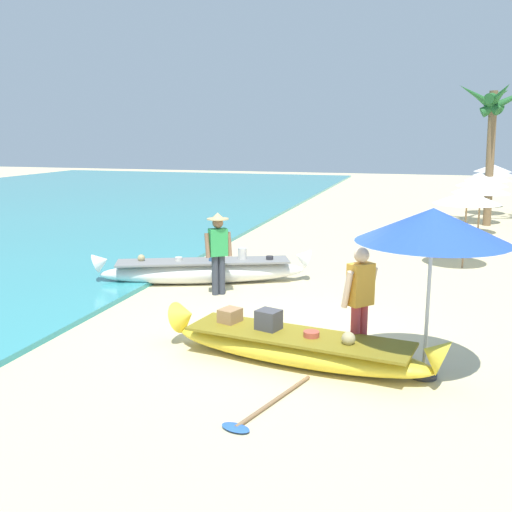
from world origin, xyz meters
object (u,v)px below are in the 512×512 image
object	(u,v)px
palm_tree_leaning_seaward	(493,112)
paddle	(263,409)
boat_yellow_foreground	(296,346)
person_tourist_customer	(360,297)
patio_umbrella_large	(433,226)
boat_white_midground	(204,271)
person_vendor_hatted	(218,248)

from	to	relation	value
palm_tree_leaning_seaward	paddle	world-z (taller)	palm_tree_leaning_seaward
palm_tree_leaning_seaward	boat_yellow_foreground	bearing A→B (deg)	-104.15
paddle	person_tourist_customer	bearing A→B (deg)	65.55
patio_umbrella_large	person_tourist_customer	bearing A→B (deg)	157.75
palm_tree_leaning_seaward	boat_white_midground	bearing A→B (deg)	-122.08
boat_yellow_foreground	palm_tree_leaning_seaward	bearing A→B (deg)	75.85
boat_white_midground	person_tourist_customer	xyz separation A→B (m)	(3.82, -3.61, 0.67)
boat_white_midground	patio_umbrella_large	xyz separation A→B (m)	(4.76, -3.99, 1.81)
person_vendor_hatted	palm_tree_leaning_seaward	world-z (taller)	palm_tree_leaning_seaward
person_tourist_customer	palm_tree_leaning_seaward	world-z (taller)	palm_tree_leaning_seaward
person_vendor_hatted	palm_tree_leaning_seaward	size ratio (longest dim) A/B	0.34
palm_tree_leaning_seaward	patio_umbrella_large	bearing A→B (deg)	-97.41
boat_white_midground	boat_yellow_foreground	bearing A→B (deg)	-53.19
patio_umbrella_large	palm_tree_leaning_seaward	size ratio (longest dim) A/B	0.46
patio_umbrella_large	paddle	size ratio (longest dim) A/B	1.32
person_vendor_hatted	person_tourist_customer	world-z (taller)	person_vendor_hatted
person_tourist_customer	palm_tree_leaning_seaward	distance (m)	14.83
boat_yellow_foreground	person_tourist_customer	xyz separation A→B (m)	(0.84, 0.38, 0.70)
boat_white_midground	person_vendor_hatted	xyz separation A→B (m)	(0.64, -0.80, 0.70)
boat_yellow_foreground	boat_white_midground	size ratio (longest dim) A/B	0.92
boat_white_midground	patio_umbrella_large	world-z (taller)	patio_umbrella_large
person_vendor_hatted	paddle	world-z (taller)	person_vendor_hatted
person_vendor_hatted	paddle	distance (m)	5.39
person_tourist_customer	boat_yellow_foreground	bearing A→B (deg)	-155.99
paddle	boat_yellow_foreground	bearing A→B (deg)	88.05
person_vendor_hatted	patio_umbrella_large	distance (m)	5.33
patio_umbrella_large	boat_white_midground	bearing A→B (deg)	140.05
person_tourist_customer	person_vendor_hatted	bearing A→B (deg)	138.63
boat_yellow_foreground	palm_tree_leaning_seaward	xyz separation A→B (m)	(3.69, 14.62, 3.70)
boat_yellow_foreground	paddle	xyz separation A→B (m)	(-0.05, -1.60, -0.22)
person_vendor_hatted	person_tourist_customer	xyz separation A→B (m)	(3.19, -2.81, -0.03)
person_vendor_hatted	person_tourist_customer	size ratio (longest dim) A/B	1.01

